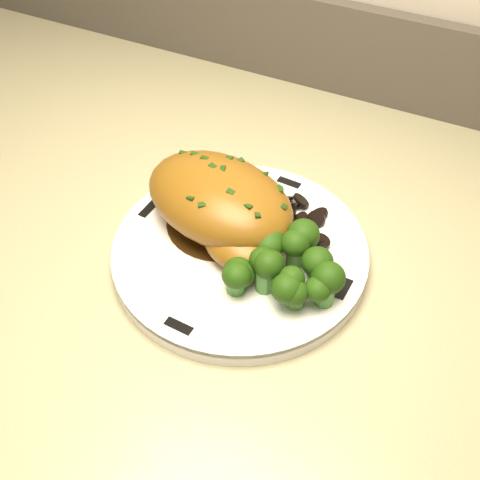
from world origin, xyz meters
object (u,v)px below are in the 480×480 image
at_px(counter, 33,337).
at_px(plate, 240,253).
at_px(chicken_breast, 222,204).
at_px(broccoli_florets, 286,268).

relative_size(counter, plate, 7.83).
bearing_deg(plate, chicken_breast, 148.34).
xyz_separation_m(counter, chicken_breast, (0.38, 0.00, 0.47)).
bearing_deg(chicken_breast, broccoli_florets, -12.60).
bearing_deg(broccoli_florets, chicken_breast, 154.18).
xyz_separation_m(chicken_breast, broccoli_florets, (0.09, -0.04, -0.01)).
relative_size(plate, chicken_breast, 1.37).
height_order(chicken_breast, broccoli_florets, chicken_breast).
bearing_deg(counter, plate, -2.42).
height_order(counter, broccoli_florets, counter).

